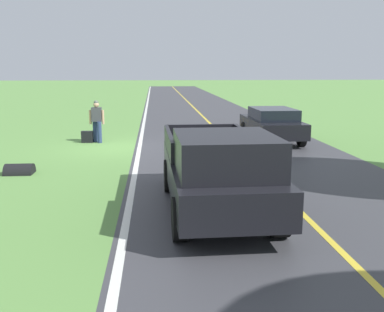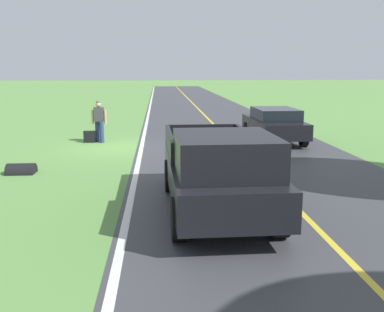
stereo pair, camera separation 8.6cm
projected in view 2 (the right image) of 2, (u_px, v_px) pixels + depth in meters
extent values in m
plane|color=#609347|center=(121.00, 147.00, 17.43)|extent=(200.00, 200.00, 0.00)
cube|color=#3D3D42|center=(235.00, 146.00, 17.76)|extent=(7.78, 120.00, 0.00)
cube|color=silver|center=(142.00, 147.00, 17.49)|extent=(0.16, 117.60, 0.00)
cube|color=gold|center=(235.00, 146.00, 17.76)|extent=(0.14, 117.60, 0.00)
cylinder|color=navy|center=(102.00, 132.00, 18.42)|extent=(0.18, 0.18, 0.88)
cylinder|color=navy|center=(97.00, 131.00, 18.65)|extent=(0.18, 0.18, 0.88)
cube|color=#3F3F47|center=(99.00, 114.00, 18.39)|extent=(0.41, 0.28, 0.58)
sphere|color=tan|center=(99.00, 105.00, 18.32)|extent=(0.23, 0.23, 0.23)
sphere|color=#4C564C|center=(98.00, 103.00, 18.30)|extent=(0.20, 0.20, 0.20)
cube|color=black|center=(100.00, 113.00, 18.58)|extent=(0.33, 0.21, 0.44)
cylinder|color=tan|center=(105.00, 117.00, 18.41)|extent=(0.10, 0.10, 0.58)
cylinder|color=tan|center=(93.00, 117.00, 18.39)|extent=(0.10, 0.10, 0.58)
cube|color=black|center=(89.00, 137.00, 18.51)|extent=(0.47, 0.22, 0.49)
cube|color=black|center=(216.00, 176.00, 9.66)|extent=(2.10, 5.44, 0.70)
cube|color=black|center=(225.00, 154.00, 8.37)|extent=(1.88, 2.20, 0.72)
cube|color=black|center=(225.00, 150.00, 8.35)|extent=(1.70, 1.33, 0.43)
cube|color=black|center=(248.00, 141.00, 10.69)|extent=(0.16, 3.03, 0.45)
cube|color=black|center=(170.00, 142.00, 10.52)|extent=(0.16, 3.03, 0.45)
cube|color=black|center=(202.00, 133.00, 12.08)|extent=(1.84, 0.14, 0.45)
cylinder|color=black|center=(278.00, 216.00, 8.11)|extent=(0.32, 0.81, 0.80)
cylinder|color=black|center=(180.00, 219.00, 7.94)|extent=(0.32, 0.81, 0.80)
cylinder|color=black|center=(242.00, 174.00, 11.33)|extent=(0.32, 0.81, 0.80)
cylinder|color=black|center=(171.00, 175.00, 11.16)|extent=(0.32, 0.81, 0.80)
cube|color=black|center=(274.00, 126.00, 18.76)|extent=(1.88, 4.41, 0.62)
cube|color=black|center=(275.00, 114.00, 18.46)|extent=(1.64, 2.39, 0.46)
cylinder|color=black|center=(247.00, 129.00, 20.13)|extent=(0.24, 0.66, 0.66)
cylinder|color=black|center=(284.00, 129.00, 20.26)|extent=(0.24, 0.66, 0.66)
cylinder|color=black|center=(262.00, 139.00, 17.39)|extent=(0.24, 0.66, 0.66)
cylinder|color=black|center=(304.00, 138.00, 17.52)|extent=(0.24, 0.66, 0.66)
cylinder|color=black|center=(22.00, 173.00, 13.10)|extent=(0.80, 0.60, 0.60)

